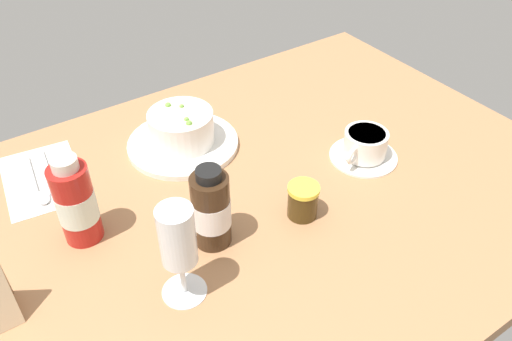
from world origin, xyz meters
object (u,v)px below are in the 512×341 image
Objects in this scene: cutlery_setting at (42,179)px; wine_glass at (178,241)px; porridge_bowl at (182,132)px; sauce_bottle_brown at (211,210)px; sauce_bottle_red at (76,203)px; jam_jar at (305,200)px; coffee_cup at (365,146)px.

wine_glass reaches higher than cutlery_setting.
porridge_bowl is 1.51× the size of sauce_bottle_brown.
wine_glass reaches higher than sauce_bottle_red.
cutlery_setting is at bearing -11.39° from porridge_bowl.
jam_jar is at bearing 135.30° from cutlery_setting.
wine_glass is at bearing 11.50° from coffee_cup.
porridge_bowl is 28.19cm from sauce_bottle_red.
jam_jar is at bearing 16.72° from coffee_cup.
coffee_cup is at bearing -163.28° from jam_jar.
jam_jar is at bearing 105.48° from porridge_bowl.
porridge_bowl is at bearing 168.61° from cutlery_setting.
sauce_bottle_red is at bearing 27.01° from porridge_bowl.
jam_jar is 36.80cm from sauce_bottle_red.
sauce_bottle_red reaches higher than porridge_bowl.
sauce_bottle_red is (-1.59, 18.03, 7.01)cm from cutlery_setting.
wine_glass reaches higher than porridge_bowl.
sauce_bottle_brown is at bearing 72.45° from porridge_bowl.
sauce_bottle_brown is (35.13, 2.28, 3.91)cm from coffee_cup.
jam_jar is 0.42× the size of sauce_bottle_brown.
sauce_bottle_brown is (-8.83, -6.67, -4.10)cm from wine_glass.
wine_glass is at bearing 62.22° from porridge_bowl.
porridge_bowl is 3.55× the size of jam_jar.
sauce_bottle_brown is at bearing -12.31° from jam_jar.
cutlery_setting is 1.34× the size of sauce_bottle_red.
coffee_cup is at bearing 139.73° from porridge_bowl.
wine_glass is at bearing 104.54° from cutlery_setting.
sauce_bottle_brown reaches higher than cutlery_setting.
porridge_bowl is at bearing -117.78° from wine_glass.
porridge_bowl is 1.33× the size of wine_glass.
cutlery_setting is at bearing -84.96° from sauce_bottle_red.
porridge_bowl is at bearing -40.27° from coffee_cup.
porridge_bowl reaches higher than coffee_cup.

